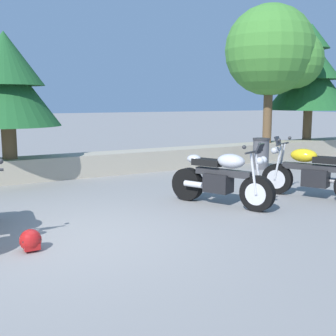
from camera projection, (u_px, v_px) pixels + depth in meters
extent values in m
plane|color=gray|center=(71.00, 238.00, 6.05)|extent=(120.00, 120.00, 0.00)
cube|color=#A89E89|center=(7.00, 171.00, 10.12)|extent=(36.00, 0.80, 0.55)
sphere|color=#2D2D30|center=(1.00, 161.00, 5.49)|extent=(0.07, 0.07, 0.07)
cylinder|color=black|center=(257.00, 194.00, 7.47)|extent=(0.38, 0.62, 0.62)
cylinder|color=black|center=(188.00, 184.00, 8.32)|extent=(0.41, 0.64, 0.62)
cylinder|color=silver|center=(257.00, 194.00, 7.47)|extent=(0.30, 0.42, 0.38)
cube|color=black|center=(218.00, 183.00, 7.91)|extent=(0.49, 0.57, 0.34)
cube|color=#2D2D30|center=(223.00, 173.00, 7.82)|extent=(0.57, 1.06, 0.12)
ellipsoid|color=#BCBCC1|center=(231.00, 161.00, 7.69)|extent=(0.52, 0.61, 0.26)
cube|color=black|center=(208.00, 162.00, 7.99)|extent=(0.46, 0.62, 0.12)
ellipsoid|color=#BCBCC1|center=(194.00, 159.00, 8.16)|extent=(0.31, 0.34, 0.16)
cylinder|color=#2D2D30|center=(254.00, 152.00, 7.40)|extent=(0.62, 0.30, 0.04)
sphere|color=silver|center=(263.00, 160.00, 7.40)|extent=(0.13, 0.13, 0.13)
sphere|color=silver|center=(260.00, 161.00, 7.29)|extent=(0.13, 0.13, 0.13)
cube|color=#26282D|center=(260.00, 149.00, 7.34)|extent=(0.22, 0.17, 0.18)
cylinder|color=silver|center=(194.00, 184.00, 8.04)|extent=(0.25, 0.39, 0.11)
cylinder|color=silver|center=(258.00, 172.00, 7.51)|extent=(0.11, 0.17, 0.73)
cylinder|color=silver|center=(253.00, 173.00, 7.36)|extent=(0.11, 0.17, 0.73)
sphere|color=#2D2D30|center=(260.00, 144.00, 7.65)|extent=(0.07, 0.07, 0.07)
sphere|color=#2D2D30|center=(244.00, 147.00, 7.17)|extent=(0.07, 0.07, 0.07)
cylinder|color=black|center=(277.00, 179.00, 8.88)|extent=(0.39, 0.62, 0.62)
cylinder|color=silver|center=(277.00, 179.00, 8.88)|extent=(0.31, 0.42, 0.38)
cube|color=black|center=(316.00, 178.00, 8.43)|extent=(0.50, 0.57, 0.34)
cube|color=#2D2D30|center=(311.00, 167.00, 8.46)|extent=(0.60, 1.05, 0.12)
ellipsoid|color=yellow|center=(304.00, 155.00, 8.51)|extent=(0.53, 0.62, 0.26)
cube|color=black|center=(329.00, 160.00, 8.25)|extent=(0.48, 0.62, 0.12)
cylinder|color=#2D2D30|center=(282.00, 144.00, 8.72)|extent=(0.61, 0.32, 0.04)
sphere|color=silver|center=(274.00, 151.00, 8.77)|extent=(0.13, 0.13, 0.13)
sphere|color=silver|center=(277.00, 150.00, 8.88)|extent=(0.13, 0.13, 0.13)
cube|color=#26282D|center=(278.00, 141.00, 8.77)|extent=(0.22, 0.17, 0.18)
cylinder|color=silver|center=(278.00, 162.00, 8.73)|extent=(0.11, 0.17, 0.73)
cylinder|color=silver|center=(281.00, 161.00, 8.88)|extent=(0.11, 0.17, 0.73)
sphere|color=#2D2D30|center=(279.00, 140.00, 8.44)|extent=(0.07, 0.07, 0.07)
sphere|color=#2D2D30|center=(290.00, 138.00, 8.93)|extent=(0.07, 0.07, 0.07)
sphere|color=#B21919|center=(30.00, 240.00, 5.51)|extent=(0.28, 0.28, 0.28)
ellipsoid|color=black|center=(32.00, 241.00, 5.45)|extent=(0.23, 0.06, 0.12)
cube|color=#B21919|center=(32.00, 247.00, 5.46)|extent=(0.20, 0.08, 0.08)
cylinder|color=brown|center=(9.00, 137.00, 10.02)|extent=(0.34, 0.34, 1.02)
cone|color=#1E5628|center=(6.00, 89.00, 9.85)|extent=(2.39, 2.39, 1.67)
cone|color=#1E5628|center=(5.00, 58.00, 9.74)|extent=(1.72, 1.72, 1.20)
cylinder|color=brown|center=(268.00, 114.00, 13.85)|extent=(0.28, 0.28, 1.84)
sphere|color=#428433|center=(270.00, 50.00, 13.55)|extent=(2.80, 2.80, 2.80)
sphere|color=#428433|center=(294.00, 59.00, 13.54)|extent=(1.82, 1.82, 1.82)
cylinder|color=brown|center=(307.00, 120.00, 15.03)|extent=(0.30, 0.30, 1.37)
cone|color=#1E5628|center=(309.00, 82.00, 14.83)|extent=(2.83, 2.83, 1.86)
cone|color=#1E5628|center=(310.00, 59.00, 14.71)|extent=(2.04, 2.04, 1.34)
cone|color=#1E5628|center=(312.00, 36.00, 14.60)|extent=(1.25, 1.25, 0.82)
cylinder|color=#4C4C51|center=(261.00, 155.00, 12.13)|extent=(0.44, 0.44, 0.80)
cylinder|color=#2D2D30|center=(261.00, 139.00, 12.07)|extent=(0.46, 0.46, 0.06)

